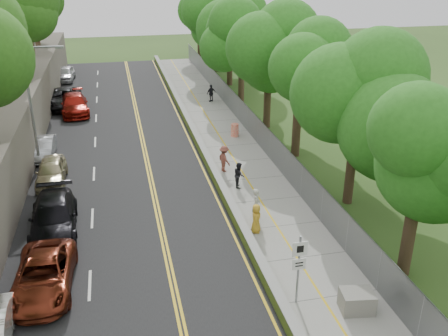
% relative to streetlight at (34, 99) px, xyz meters
% --- Properties ---
extents(ground, '(140.00, 140.00, 0.00)m').
position_rel_streetlight_xyz_m(ground, '(10.46, -14.00, -4.64)').
color(ground, '#33511E').
rests_on(ground, ground).
extents(road, '(11.20, 66.00, 0.04)m').
position_rel_streetlight_xyz_m(road, '(5.06, 1.00, -4.62)').
color(road, black).
rests_on(road, ground).
extents(sidewalk, '(4.20, 66.00, 0.05)m').
position_rel_streetlight_xyz_m(sidewalk, '(13.01, 1.00, -4.61)').
color(sidewalk, gray).
rests_on(sidewalk, ground).
extents(jersey_barrier, '(0.42, 66.00, 0.60)m').
position_rel_streetlight_xyz_m(jersey_barrier, '(10.71, 1.00, -4.34)').
color(jersey_barrier, '#A4EE3C').
rests_on(jersey_barrier, ground).
extents(chainlink_fence, '(0.04, 66.00, 2.00)m').
position_rel_streetlight_xyz_m(chainlink_fence, '(15.11, 1.00, -3.64)').
color(chainlink_fence, slate).
rests_on(chainlink_fence, ground).
extents(trees_fenceside, '(7.00, 66.00, 14.00)m').
position_rel_streetlight_xyz_m(trees_fenceside, '(17.46, 1.00, 2.36)').
color(trees_fenceside, '#2F7F21').
rests_on(trees_fenceside, ground).
extents(streetlight, '(2.52, 0.22, 8.00)m').
position_rel_streetlight_xyz_m(streetlight, '(0.00, 0.00, 0.00)').
color(streetlight, gray).
rests_on(streetlight, ground).
extents(signpost, '(0.62, 0.09, 3.10)m').
position_rel_streetlight_xyz_m(signpost, '(11.51, -17.02, -2.68)').
color(signpost, gray).
rests_on(signpost, sidewalk).
extents(construction_barrel, '(0.60, 0.60, 0.99)m').
position_rel_streetlight_xyz_m(construction_barrel, '(13.81, 2.91, -4.10)').
color(construction_barrel, '#FF2200').
rests_on(construction_barrel, sidewalk).
extents(concrete_block, '(1.41, 1.14, 0.86)m').
position_rel_streetlight_xyz_m(concrete_block, '(13.66, -18.00, -4.16)').
color(concrete_block, slate).
rests_on(concrete_block, sidewalk).
extents(car_2, '(2.54, 5.21, 1.43)m').
position_rel_streetlight_xyz_m(car_2, '(1.46, -13.91, -3.89)').
color(car_2, '#612111').
rests_on(car_2, road).
extents(car_3, '(2.47, 5.64, 1.61)m').
position_rel_streetlight_xyz_m(car_3, '(1.46, -8.97, -3.79)').
color(car_3, black).
rests_on(car_3, road).
extents(car_4, '(1.74, 4.29, 1.46)m').
position_rel_streetlight_xyz_m(car_4, '(0.79, -2.78, -3.87)').
color(car_4, tan).
rests_on(car_4, road).
extents(car_5, '(1.50, 4.08, 1.33)m').
position_rel_streetlight_xyz_m(car_5, '(-0.14, 1.71, -3.93)').
color(car_5, '#9FA2A6').
rests_on(car_5, road).
extents(car_6, '(2.80, 5.93, 1.64)m').
position_rel_streetlight_xyz_m(car_6, '(0.49, 14.09, -3.78)').
color(car_6, black).
rests_on(car_6, road).
extents(car_7, '(2.86, 5.84, 1.63)m').
position_rel_streetlight_xyz_m(car_7, '(1.46, 11.85, -3.78)').
color(car_7, maroon).
rests_on(car_7, road).
extents(car_8, '(2.07, 4.67, 1.56)m').
position_rel_streetlight_xyz_m(car_8, '(-0.14, 24.67, -3.82)').
color(car_8, silver).
rests_on(car_8, road).
extents(painter_0, '(0.71, 0.87, 1.54)m').
position_rel_streetlight_xyz_m(painter_0, '(11.44, -11.28, -3.82)').
color(painter_0, gold).
rests_on(painter_0, sidewalk).
extents(painter_1, '(0.61, 0.75, 1.79)m').
position_rel_streetlight_xyz_m(painter_1, '(11.81, -10.05, -3.70)').
color(painter_1, beige).
rests_on(painter_1, sidewalk).
extents(painter_2, '(0.69, 0.83, 1.56)m').
position_rel_streetlight_xyz_m(painter_2, '(11.91, -5.92, -3.81)').
color(painter_2, black).
rests_on(painter_2, sidewalk).
extents(painter_3, '(0.99, 1.28, 1.74)m').
position_rel_streetlight_xyz_m(painter_3, '(11.55, -3.45, -3.72)').
color(painter_3, brown).
rests_on(painter_3, sidewalk).
extents(person_far, '(1.04, 0.75, 1.64)m').
position_rel_streetlight_xyz_m(person_far, '(13.95, 12.88, -3.77)').
color(person_far, black).
rests_on(person_far, sidewalk).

